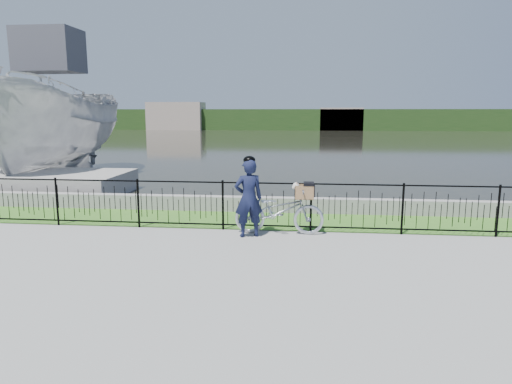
# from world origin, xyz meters

# --- Properties ---
(ground) EXTENTS (120.00, 120.00, 0.00)m
(ground) POSITION_xyz_m (0.00, 0.00, 0.00)
(ground) COLOR gray
(ground) RESTS_ON ground
(grass_strip) EXTENTS (60.00, 2.00, 0.01)m
(grass_strip) POSITION_xyz_m (0.00, 2.60, 0.00)
(grass_strip) COLOR #3E7324
(grass_strip) RESTS_ON ground
(water) EXTENTS (120.00, 120.00, 0.00)m
(water) POSITION_xyz_m (0.00, 33.00, 0.00)
(water) COLOR black
(water) RESTS_ON ground
(quay_wall) EXTENTS (60.00, 0.30, 0.40)m
(quay_wall) POSITION_xyz_m (0.00, 3.60, 0.20)
(quay_wall) COLOR gray
(quay_wall) RESTS_ON ground
(fence) EXTENTS (14.00, 0.06, 1.15)m
(fence) POSITION_xyz_m (0.00, 1.60, 0.58)
(fence) COLOR black
(fence) RESTS_ON ground
(far_treeline) EXTENTS (120.00, 6.00, 3.00)m
(far_treeline) POSITION_xyz_m (0.00, 60.00, 1.50)
(far_treeline) COLOR #244018
(far_treeline) RESTS_ON ground
(far_building_left) EXTENTS (8.00, 4.00, 4.00)m
(far_building_left) POSITION_xyz_m (-18.00, 58.00, 2.00)
(far_building_left) COLOR #A08F80
(far_building_left) RESTS_ON ground
(far_building_right) EXTENTS (6.00, 3.00, 3.20)m
(far_building_right) POSITION_xyz_m (6.00, 58.50, 1.60)
(far_building_right) COLOR #A08F80
(far_building_right) RESTS_ON ground
(bicycle_rig) EXTENTS (1.97, 0.69, 1.18)m
(bicycle_rig) POSITION_xyz_m (0.31, 1.40, 0.53)
(bicycle_rig) COLOR silver
(bicycle_rig) RESTS_ON ground
(cyclist) EXTENTS (0.71, 0.59, 1.76)m
(cyclist) POSITION_xyz_m (-0.34, 1.08, 0.87)
(cyclist) COLOR #131834
(cyclist) RESTS_ON ground
(boat_near) EXTENTS (5.02, 10.59, 5.74)m
(boat_near) POSITION_xyz_m (-8.80, 8.44, 2.08)
(boat_near) COLOR #B5B6B5
(boat_near) RESTS_ON water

